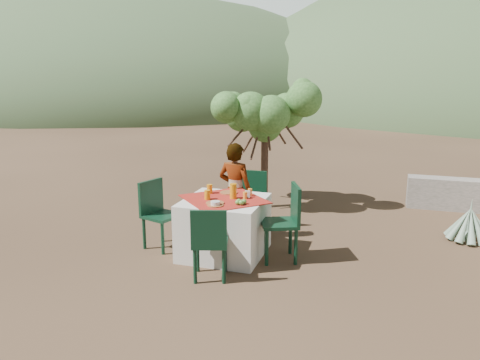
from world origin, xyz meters
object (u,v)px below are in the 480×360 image
agave (469,225)px  juice_pitcher (233,191)px  shrub_tree (269,120)px  person (235,191)px  chair_left (157,211)px  chair_far (251,198)px  table (224,227)px  chair_right (286,219)px  chair_near (210,240)px

agave → juice_pitcher: size_ratio=3.55×
shrub_tree → juice_pitcher: (0.10, -2.31, -0.69)m
person → shrub_tree: shrub_tree is taller
chair_left → agave: chair_left is taller
chair_far → table: bearing=-91.8°
chair_far → chair_right: bearing=-51.7°
table → chair_far: size_ratio=1.45×
chair_near → agave: 3.87m
chair_far → chair_near: chair_far is taller
chair_near → chair_far: bearing=-105.8°
chair_far → chair_right: (0.74, -1.00, 0.05)m
shrub_tree → agave: shrub_tree is taller
table → chair_far: chair_far is taller
chair_near → agave: chair_near is taller
person → juice_pitcher: (0.16, -0.58, 0.16)m
chair_far → chair_near: 1.88m
shrub_tree → chair_far: bearing=-87.5°
table → juice_pitcher: bearing=23.0°
chair_near → chair_right: chair_right is taller
shrub_tree → agave: size_ratio=2.83×
table → chair_right: bearing=4.8°
chair_right → juice_pitcher: chair_right is taller
agave → juice_pitcher: juice_pitcher is taller
chair_right → agave: 2.81m
person → juice_pitcher: 0.62m
shrub_tree → juice_pitcher: 2.41m
chair_near → juice_pitcher: bearing=-107.4°
chair_right → person: bearing=-144.9°
chair_right → agave: bearing=99.9°
chair_far → chair_near: bearing=-87.1°
table → chair_left: bearing=-179.0°
chair_near → person: size_ratio=0.63×
person → shrub_tree: (0.06, 1.73, 0.85)m
chair_right → juice_pitcher: (-0.70, -0.02, 0.31)m
person → table: bearing=103.9°
juice_pitcher → table: bearing=-157.0°
chair_far → shrub_tree: (-0.06, 1.29, 1.05)m
table → chair_near: 0.82m
chair_left → juice_pitcher: bearing=-68.9°
chair_far → chair_near: size_ratio=1.03×
chair_left → table: bearing=-71.3°
chair_right → agave: size_ratio=1.42×
chair_left → chair_right: (1.77, 0.08, 0.03)m
person → juice_pitcher: bearing=114.8°
shrub_tree → table: bearing=-90.2°
chair_left → juice_pitcher: size_ratio=4.76×
chair_right → shrub_tree: size_ratio=0.50×
chair_right → shrub_tree: (-0.80, 2.29, 1.00)m
chair_right → agave: chair_right is taller
chair_near → agave: (3.07, 2.35, -0.25)m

